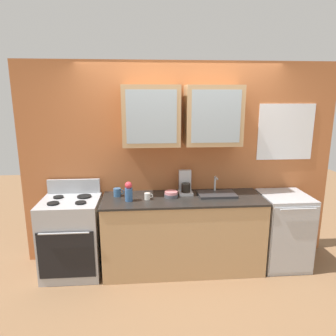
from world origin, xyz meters
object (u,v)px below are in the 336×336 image
stove_range (72,236)px  cup_near_bowls (148,196)px  bowl_stack (171,194)px  coffee_maker (185,185)px  sink_faucet (217,194)px  dishwasher (283,230)px  vase (129,192)px  cup_near_sink (117,192)px

stove_range → cup_near_bowls: (0.91, -0.03, 0.49)m
bowl_stack → coffee_maker: (0.19, 0.14, 0.07)m
sink_faucet → dishwasher: size_ratio=0.49×
stove_range → coffee_maker: bearing=7.1°
sink_faucet → vase: bearing=-173.8°
stove_range → bowl_stack: bearing=1.5°
bowl_stack → dishwasher: (1.41, -0.04, -0.50)m
sink_faucet → bowl_stack: sink_faucet is taller
vase → coffee_maker: bearing=19.2°
cup_near_sink → stove_range: bearing=-168.1°
sink_faucet → dishwasher: 0.98m
sink_faucet → cup_near_bowls: (-0.85, -0.08, 0.02)m
stove_range → sink_faucet: (1.76, 0.05, 0.47)m
sink_faucet → bowl_stack: bearing=-178.2°
stove_range → bowl_stack: size_ratio=6.60×
stove_range → dishwasher: bearing=-0.1°
vase → dishwasher: vase is taller
stove_range → dishwasher: (2.61, -0.00, -0.01)m
vase → cup_near_bowls: size_ratio=2.28×
cup_near_bowls → stove_range: bearing=178.1°
stove_range → vase: vase is taller
stove_range → cup_near_sink: size_ratio=8.72×
sink_faucet → vase: size_ratio=1.98×
bowl_stack → dishwasher: bowl_stack is taller
bowl_stack → cup_near_bowls: size_ratio=1.65×
cup_near_sink → bowl_stack: bearing=-7.5°
cup_near_sink → coffee_maker: size_ratio=0.44×
stove_range → dishwasher: stove_range is taller
sink_faucet → dishwasher: sink_faucet is taller
bowl_stack → vase: (-0.50, -0.10, 0.08)m
bowl_stack → coffee_maker: coffee_maker is taller
sink_faucet → vase: vase is taller
coffee_maker → stove_range: bearing=-172.9°
stove_range → cup_near_bowls: bearing=-1.9°
vase → coffee_maker: 0.73m
stove_range → cup_near_sink: 0.75m
bowl_stack → vase: 0.52m
dishwasher → vase: bearing=-178.1°
dishwasher → bowl_stack: bearing=178.6°
sink_faucet → cup_near_bowls: bearing=-174.7°
vase → cup_near_bowls: 0.23m
cup_near_sink → dishwasher: bearing=-3.3°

